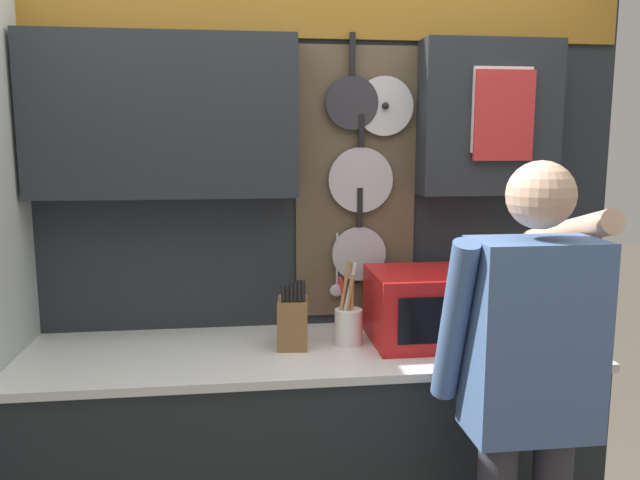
# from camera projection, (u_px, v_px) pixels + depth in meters

# --- Properties ---
(base_cabinet_counter) EXTENTS (2.10, 0.63, 0.91)m
(base_cabinet_counter) POSITION_uv_depth(u_px,v_px,m) (309.00, 462.00, 2.40)
(base_cabinet_counter) COLOR #23282D
(base_cabinet_counter) RESTS_ON ground_plane
(back_wall_unit) EXTENTS (2.67, 0.23, 2.32)m
(back_wall_unit) POSITION_uv_depth(u_px,v_px,m) (297.00, 204.00, 2.53)
(back_wall_unit) COLOR #23282D
(back_wall_unit) RESTS_ON ground_plane
(microwave) EXTENTS (0.46, 0.37, 0.27)m
(microwave) POSITION_uv_depth(u_px,v_px,m) (431.00, 306.00, 2.39)
(microwave) COLOR red
(microwave) RESTS_ON base_cabinet_counter
(knife_block) EXTENTS (0.13, 0.16, 0.26)m
(knife_block) POSITION_uv_depth(u_px,v_px,m) (293.00, 322.00, 2.33)
(knife_block) COLOR brown
(knife_block) RESTS_ON base_cabinet_counter
(utensil_crock) EXTENTS (0.10, 0.10, 0.33)m
(utensil_crock) POSITION_uv_depth(u_px,v_px,m) (348.00, 322.00, 2.36)
(utensil_crock) COLOR white
(utensil_crock) RESTS_ON base_cabinet_counter
(person) EXTENTS (0.54, 0.63, 1.62)m
(person) POSITION_uv_depth(u_px,v_px,m) (529.00, 379.00, 1.89)
(person) COLOR #383842
(person) RESTS_ON ground_plane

